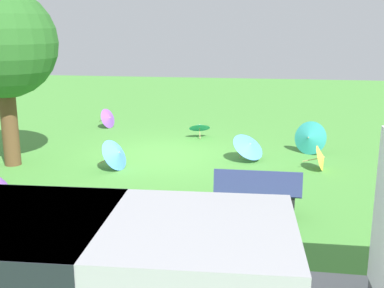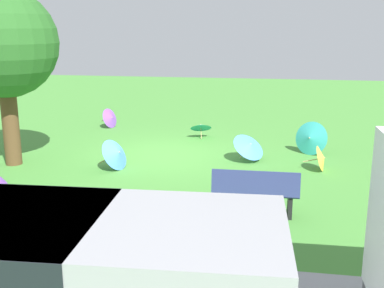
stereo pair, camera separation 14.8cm
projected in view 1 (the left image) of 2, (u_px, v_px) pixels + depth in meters
name	position (u px, v px, depth m)	size (l,w,h in m)	color
ground	(162.00, 156.00, 13.09)	(40.00, 40.00, 0.00)	#478C38
van_dark	(59.00, 272.00, 5.09)	(4.69, 2.31, 1.53)	#99999E
park_bench	(257.00, 192.00, 8.87)	(1.61, 0.50, 0.90)	navy
shade_tree	(2.00, 45.00, 11.51)	(2.65, 2.65, 4.37)	brown
parasol_teal_0	(199.00, 126.00, 15.09)	(0.79, 0.77, 0.57)	tan
parasol_blue_0	(249.00, 146.00, 12.47)	(1.13, 1.14, 0.74)	tan
parasol_teal_1	(309.00, 138.00, 13.12)	(0.99, 0.96, 0.93)	tan
parasol_purple_2	(109.00, 118.00, 16.54)	(0.67, 0.77, 0.69)	tan
parasol_yellow_0	(322.00, 158.00, 11.68)	(0.65, 0.68, 0.64)	tan
parasol_blue_2	(117.00, 154.00, 11.74)	(0.92, 0.94, 0.79)	tan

